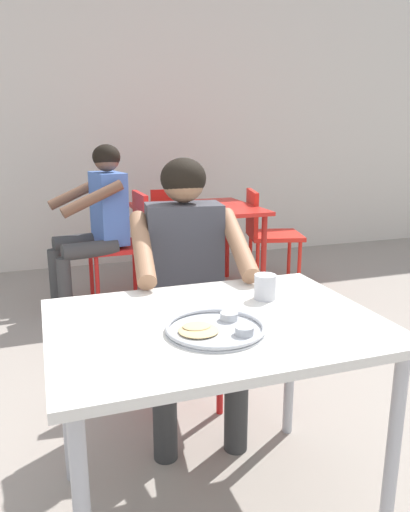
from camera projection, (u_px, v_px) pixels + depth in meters
name	position (u px, v px, depth m)	size (l,w,h in m)	color
back_wall	(81.00, 90.00, 4.60)	(12.00, 0.12, 3.40)	silver
table_foreground	(215.00, 343.00, 1.60)	(1.06, 0.78, 0.72)	silver
thali_tray	(215.00, 328.00, 1.48)	(0.31, 0.31, 0.03)	#B7BABF
drinking_cup	(265.00, 286.00, 1.77)	(0.08, 0.08, 0.09)	silver
chair_foreground	(179.00, 300.00, 2.44)	(0.44, 0.47, 0.86)	red
diner_foreground	(188.00, 269.00, 2.17)	(0.54, 0.59, 1.21)	#323232
table_background_red	(197.00, 217.00, 3.92)	(0.95, 0.89, 0.73)	red
chair_red_left	(126.00, 239.00, 3.79)	(0.45, 0.45, 0.86)	red
chair_red_right	(266.00, 230.00, 4.19)	(0.53, 0.52, 0.84)	red
chair_red_far	(170.00, 224.00, 4.51)	(0.43, 0.42, 0.82)	red
patron_background	(97.00, 212.00, 3.64)	(0.60, 0.55, 1.23)	#3E3E3E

